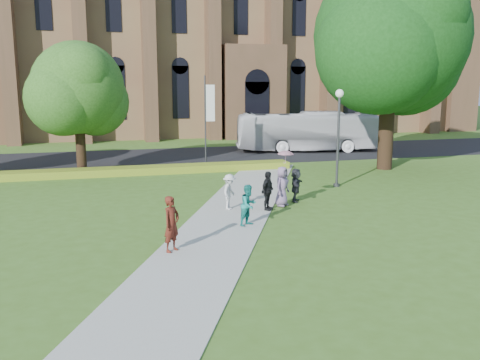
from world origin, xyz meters
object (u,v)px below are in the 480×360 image
object	(u,v)px
streetlamp	(339,126)
tour_coach	(308,131)
large_tree	(391,37)
pedestrian_0	(172,224)

from	to	relation	value
streetlamp	tour_coach	distance (m)	14.44
streetlamp	large_tree	xyz separation A→B (m)	(5.50, 4.50, 5.07)
large_tree	streetlamp	bearing A→B (deg)	-140.71
pedestrian_0	streetlamp	bearing A→B (deg)	-2.85
pedestrian_0	large_tree	bearing A→B (deg)	-3.44
streetlamp	large_tree	world-z (taller)	large_tree
streetlamp	pedestrian_0	world-z (taller)	streetlamp
tour_coach	pedestrian_0	world-z (taller)	tour_coach
streetlamp	pedestrian_0	bearing A→B (deg)	-139.00
large_tree	pedestrian_0	size ratio (longest dim) A/B	6.93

